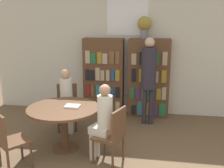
{
  "coord_description": "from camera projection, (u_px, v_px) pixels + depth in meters",
  "views": [
    {
      "loc": [
        0.61,
        -2.48,
        2.14
      ],
      "look_at": [
        -0.1,
        1.89,
        1.05
      ],
      "focal_mm": 42.0,
      "sensor_mm": 36.0,
      "label": 1
    }
  ],
  "objects": [
    {
      "name": "chair_far_side",
      "position": [
        113.0,
        133.0,
        3.91
      ],
      "size": [
        0.51,
        0.51,
        0.88
      ],
      "rotation": [
        0.0,
        0.0,
        1.21
      ],
      "color": "brown",
      "rests_on": "ground_plane"
    },
    {
      "name": "librarian_standing",
      "position": [
        149.0,
        72.0,
        5.28
      ],
      "size": [
        0.3,
        0.57,
        1.8
      ],
      "color": "#28232D",
      "rests_on": "ground_plane"
    },
    {
      "name": "bookshelf_left",
      "position": [
        104.0,
        77.0,
        5.98
      ],
      "size": [
        0.9,
        0.34,
        1.74
      ],
      "color": "brown",
      "rests_on": "ground_plane"
    },
    {
      "name": "seated_reader_left",
      "position": [
        66.0,
        97.0,
        5.03
      ],
      "size": [
        0.32,
        0.38,
        1.23
      ],
      "rotation": [
        0.0,
        0.0,
        -2.87
      ],
      "color": "beige",
      "rests_on": "ground_plane"
    },
    {
      "name": "open_book_on_table",
      "position": [
        73.0,
        106.0,
        4.29
      ],
      "size": [
        0.24,
        0.18,
        0.03
      ],
      "color": "silver",
      "rests_on": "reading_table"
    },
    {
      "name": "bookshelf_right",
      "position": [
        149.0,
        78.0,
        5.82
      ],
      "size": [
        0.9,
        0.34,
        1.74
      ],
      "color": "brown",
      "rests_on": "ground_plane"
    },
    {
      "name": "flower_vase",
      "position": [
        144.0,
        25.0,
        5.57
      ],
      "size": [
        0.3,
        0.3,
        0.47
      ],
      "color": "slate",
      "rests_on": "bookshelf_right"
    },
    {
      "name": "wall_back",
      "position": [
        127.0,
        48.0,
        5.94
      ],
      "size": [
        6.4,
        0.07,
        3.0
      ],
      "color": "beige",
      "rests_on": "ground_plane"
    },
    {
      "name": "seated_reader_right",
      "position": [
        102.0,
        119.0,
        3.95
      ],
      "size": [
        0.38,
        0.33,
        1.23
      ],
      "rotation": [
        0.0,
        0.0,
        1.21
      ],
      "color": "beige",
      "rests_on": "ground_plane"
    },
    {
      "name": "chair_near_camera",
      "position": [
        8.0,
        138.0,
        3.75
      ],
      "size": [
        0.56,
        0.56,
        0.88
      ],
      "rotation": [
        0.0,
        0.0,
        -0.67
      ],
      "color": "brown",
      "rests_on": "ground_plane"
    },
    {
      "name": "chair_left_side",
      "position": [
        67.0,
        104.0,
        5.26
      ],
      "size": [
        0.49,
        0.49,
        0.88
      ],
      "rotation": [
        0.0,
        0.0,
        -2.87
      ],
      "color": "brown",
      "rests_on": "ground_plane"
    },
    {
      "name": "reading_table",
      "position": [
        64.0,
        114.0,
        4.33
      ],
      "size": [
        1.19,
        1.19,
        0.74
      ],
      "color": "brown",
      "rests_on": "ground_plane"
    }
  ]
}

